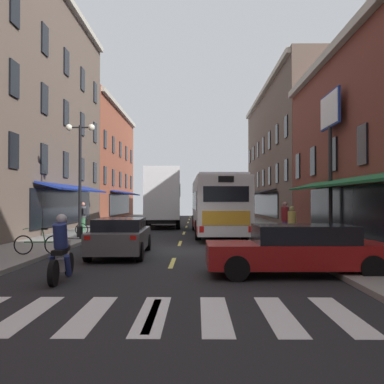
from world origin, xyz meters
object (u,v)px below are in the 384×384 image
Objects in this scene: billboard_sign at (330,127)px; pedestrian_near at (83,216)px; pedestrian_mid at (285,220)px; box_truck at (163,198)px; street_lamp_twin at (80,175)px; bicycle_near at (39,244)px; bicycle_mid at (92,229)px; transit_bus at (217,205)px; motorcycle_rider at (61,252)px; pedestrian_far at (292,224)px; sedan_mid at (298,250)px; sedan_near at (121,236)px.

billboard_sign is 14.87m from pedestrian_near.
pedestrian_mid is (10.97, -5.33, 0.00)m from pedestrian_near.
street_lamp_twin is at bearing -106.19° from box_truck.
bicycle_near and bicycle_mid have the same top height.
street_lamp_twin is (-3.19, -10.98, 1.05)m from box_truck.
transit_bus is at bearing -46.17° from pedestrian_near.
motorcycle_rider is at bearing -133.75° from billboard_sign.
bicycle_near is at bearing -98.91° from pedestrian_far.
pedestrian_mid reaches higher than sedan_mid.
billboard_sign reaches higher than sedan_mid.
pedestrian_far is (9.58, 4.43, 0.45)m from bicycle_near.
box_truck is at bearing 13.47° from pedestrian_near.
billboard_sign is 11.31m from sedan_near.
motorcycle_rider is 1.23× the size of bicycle_mid.
transit_bus is 6.94m from pedestrian_far.
street_lamp_twin is at bearing -95.51° from bicycle_mid.
transit_bus is 6.97× the size of bicycle_mid.
sedan_near is (-9.02, -4.92, -4.72)m from billboard_sign.
sedan_near is 6.90m from sedan_mid.
bicycle_near is (-8.12, 3.34, -0.19)m from sedan_mid.
pedestrian_mid reaches higher than sedan_near.
pedestrian_far reaches higher than sedan_mid.
bicycle_near is at bearing -121.67° from transit_bus.
box_truck is at bearing 80.36° from bicycle_near.
sedan_near reaches higher than bicycle_near.
transit_bus is (-5.13, 4.84, -3.68)m from billboard_sign.
sedan_mid is (-3.56, -9.13, -4.73)m from billboard_sign.
pedestrian_far is at bearing 27.21° from sedan_near.
sedan_near is at bearing 83.32° from motorcycle_rider.
transit_bus is 7.18m from bicycle_mid.
billboard_sign is 4.04× the size of bicycle_near.
street_lamp_twin is (-9.85, 0.25, 2.14)m from pedestrian_mid.
sedan_near is at bearing -69.46° from bicycle_mid.
pedestrian_far is (-2.10, -1.36, -4.46)m from billboard_sign.
motorcycle_rider is at bearing -80.27° from bicycle_mid.
bicycle_near is at bearing -153.64° from billboard_sign.
bicycle_near is at bearing -99.64° from box_truck.
sedan_mid is at bearing -75.95° from box_truck.
box_truck is 1.47× the size of sedan_mid.
pedestrian_mid is at bearing -1.44° from street_lamp_twin.
transit_bus is at bearing -61.67° from box_truck.
sedan_mid is at bearing -44.39° from pedestrian_far.
pedestrian_near reaches higher than bicycle_mid.
pedestrian_near is 5.63m from street_lamp_twin.
street_lamp_twin reaches higher than pedestrian_far.
bicycle_mid is at bearing -108.78° from pedestrian_near.
bicycle_near is 11.53m from pedestrian_near.
billboard_sign is at bearing 28.60° from sedan_near.
transit_bus reaches higher than pedestrian_mid.
pedestrian_mid is 1.12× the size of pedestrian_far.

